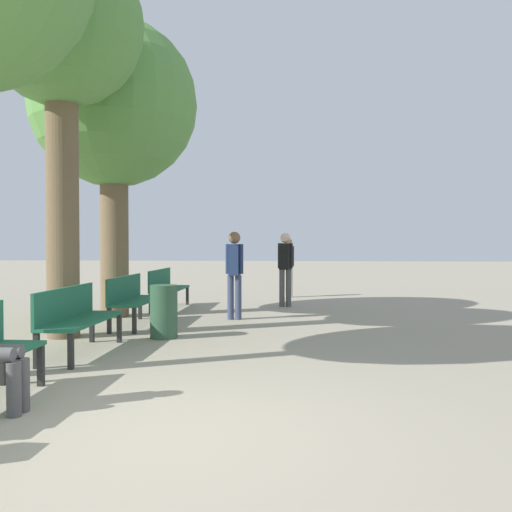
{
  "coord_description": "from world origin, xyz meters",
  "views": [
    {
      "loc": [
        1.15,
        -4.23,
        1.45
      ],
      "look_at": [
        0.5,
        4.27,
        1.25
      ],
      "focal_mm": 40.0,
      "sensor_mm": 36.0,
      "label": 1
    }
  ],
  "objects": [
    {
      "name": "ground_plane",
      "position": [
        0.0,
        0.0,
        0.0
      ],
      "size": [
        80.0,
        80.0,
        0.0
      ],
      "primitive_type": "plane",
      "color": "gray"
    },
    {
      "name": "bench_row_1",
      "position": [
        -1.75,
        2.93,
        0.51
      ],
      "size": [
        0.5,
        1.84,
        0.86
      ],
      "color": "#1E6042",
      "rests_on": "ground_plane"
    },
    {
      "name": "bench_row_2",
      "position": [
        -1.75,
        5.43,
        0.51
      ],
      "size": [
        0.5,
        1.84,
        0.86
      ],
      "color": "#1E6042",
      "rests_on": "ground_plane"
    },
    {
      "name": "bench_row_3",
      "position": [
        -1.75,
        7.93,
        0.51
      ],
      "size": [
        0.5,
        1.84,
        0.86
      ],
      "color": "#1E6042",
      "rests_on": "ground_plane"
    },
    {
      "name": "tree_row_1",
      "position": [
        -2.45,
        4.19,
        4.59
      ],
      "size": [
        2.48,
        2.48,
        5.99
      ],
      "color": "brown",
      "rests_on": "ground_plane"
    },
    {
      "name": "tree_row_2",
      "position": [
        -2.45,
        6.62,
        4.07
      ],
      "size": [
        3.23,
        3.23,
        5.76
      ],
      "color": "brown",
      "rests_on": "ground_plane"
    },
    {
      "name": "pedestrian_near",
      "position": [
        -0.07,
        6.38,
        0.94
      ],
      "size": [
        0.33,
        0.24,
        1.65
      ],
      "color": "#384260",
      "rests_on": "ground_plane"
    },
    {
      "name": "pedestrian_mid",
      "position": [
        0.82,
        8.57,
        0.95
      ],
      "size": [
        0.34,
        0.26,
        1.66
      ],
      "color": "#4C4C4C",
      "rests_on": "ground_plane"
    },
    {
      "name": "pedestrian_far",
      "position": [
        0.84,
        10.8,
        0.9
      ],
      "size": [
        0.32,
        0.23,
        1.57
      ],
      "color": "beige",
      "rests_on": "ground_plane"
    },
    {
      "name": "trash_bin",
      "position": [
        -0.9,
        4.23,
        0.4
      ],
      "size": [
        0.41,
        0.41,
        0.8
      ],
      "color": "#2D5138",
      "rests_on": "ground_plane"
    }
  ]
}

